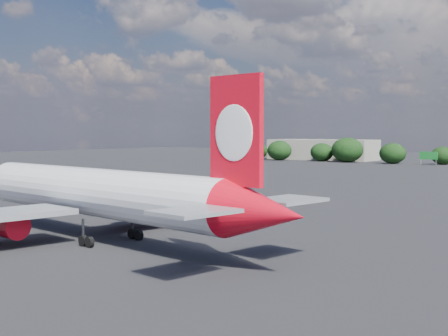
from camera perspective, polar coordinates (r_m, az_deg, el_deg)
The scene contains 4 objects.
ground at distance 103.58m, azimuth 8.32°, elevation -2.86°, with size 500.00×500.00×0.00m, color black.
qantas_airliner at distance 63.71m, azimuth -10.70°, elevation -2.45°, with size 47.85×45.66×15.63m.
terminal_building at distance 250.21m, azimuth 8.99°, elevation 1.67°, with size 42.00×16.00×8.00m.
highway_sign at distance 217.68m, azimuth 18.19°, elevation 1.07°, with size 6.00×0.30×4.50m.
Camera 1 is at (47.22, -31.52, 11.13)m, focal length 50.00 mm.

